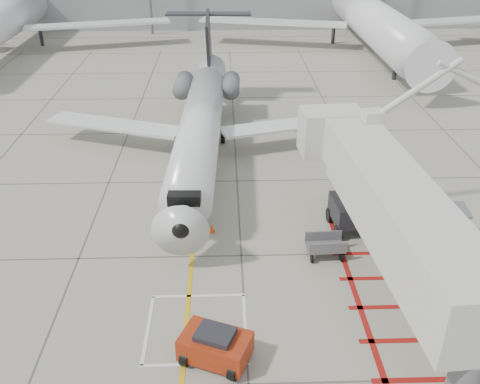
{
  "coord_description": "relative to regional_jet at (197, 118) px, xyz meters",
  "views": [
    {
      "loc": [
        -0.73,
        -17.63,
        15.46
      ],
      "look_at": [
        0.0,
        6.0,
        2.5
      ],
      "focal_mm": 40.0,
      "sensor_mm": 36.0,
      "label": 1
    }
  ],
  "objects": [
    {
      "name": "ground_plane",
      "position": [
        2.43,
        -13.11,
        -3.78
      ],
      "size": [
        260.0,
        260.0,
        0.0
      ],
      "primitive_type": "plane",
      "color": "gray",
      "rests_on": "ground"
    },
    {
      "name": "regional_jet",
      "position": [
        0.0,
        0.0,
        0.0
      ],
      "size": [
        23.88,
        29.62,
        7.55
      ],
      "primitive_type": null,
      "rotation": [
        0.0,
        0.0,
        -0.04
      ],
      "color": "silver",
      "rests_on": "ground_plane"
    },
    {
      "name": "jet_bridge",
      "position": [
        8.82,
        -12.57,
        -0.11
      ],
      "size": [
        10.01,
        18.92,
        7.33
      ],
      "primitive_type": null,
      "rotation": [
        0.0,
        0.0,
        0.07
      ],
      "color": "silver",
      "rests_on": "ground_plane"
    },
    {
      "name": "pushback_tug",
      "position": [
        1.23,
        -15.87,
        -3.03
      ],
      "size": [
        2.97,
        2.46,
        1.49
      ],
      "primitive_type": null,
      "rotation": [
        0.0,
        0.0,
        -0.4
      ],
      "color": "#99280E",
      "rests_on": "ground_plane"
    },
    {
      "name": "baggage_cart",
      "position": [
        6.54,
        -9.28,
        -3.2
      ],
      "size": [
        1.89,
        1.24,
        1.16
      ],
      "primitive_type": null,
      "rotation": [
        0.0,
        0.0,
        0.04
      ],
      "color": "#555459",
      "rests_on": "ground_plane"
    },
    {
      "name": "ground_power_unit",
      "position": [
        12.31,
        -8.34,
        -2.73
      ],
      "size": [
        2.82,
        1.84,
        2.1
      ],
      "primitive_type": null,
      "rotation": [
        0.0,
        0.0,
        -0.12
      ],
      "color": "silver",
      "rests_on": "ground_plane"
    },
    {
      "name": "cone_nose",
      "position": [
        -0.28,
        -6.37,
        -3.5
      ],
      "size": [
        0.4,
        0.4,
        0.56
      ],
      "primitive_type": "cone",
      "color": "orange",
      "rests_on": "ground_plane"
    },
    {
      "name": "cone_side",
      "position": [
        0.95,
        -6.91,
        -3.54
      ],
      "size": [
        0.34,
        0.34,
        0.47
      ],
      "primitive_type": "cone",
      "color": "#E33E0B",
      "rests_on": "ground_plane"
    }
  ]
}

